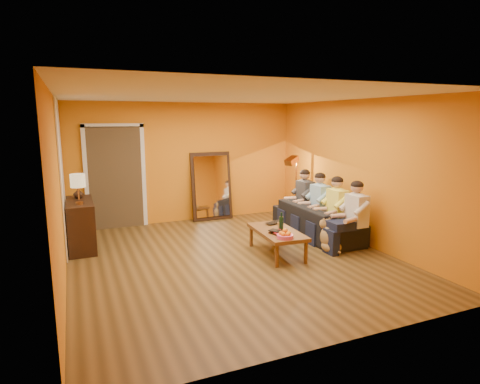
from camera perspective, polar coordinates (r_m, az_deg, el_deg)
name	(u,v)px	position (r m, az deg, el deg)	size (l,w,h in m)	color
room_shell	(224,177)	(6.66, -2.34, 2.14)	(5.00, 5.50, 2.60)	brown
white_accent	(62,175)	(7.62, -24.02, 2.29)	(0.02, 1.90, 2.58)	white
doorway_recess	(115,177)	(8.76, -17.36, 2.02)	(1.06, 0.30, 2.10)	#3F2D19
door_jamb_left	(86,180)	(8.60, -21.05, 1.65)	(0.08, 0.06, 2.20)	white
door_jamb_right	(144,176)	(8.71, -13.55, 2.16)	(0.08, 0.06, 2.20)	white
door_header	(113,125)	(8.55, -17.67, 9.02)	(1.22, 0.06, 0.08)	white
mirror_frame	(211,186)	(9.03, -4.09, 0.85)	(0.92, 0.06, 1.52)	black
mirror_glass	(212,186)	(8.99, -4.01, 0.82)	(0.78, 0.02, 1.36)	white
sideboard	(81,225)	(7.58, -21.70, -4.33)	(0.44, 1.18, 0.85)	black
table_lamp	(78,189)	(7.15, -22.00, 0.37)	(0.24, 0.24, 0.51)	beige
sofa	(317,220)	(7.94, 10.84, -3.97)	(0.83, 2.11, 0.62)	black
coffee_table	(277,242)	(6.81, 5.25, -7.14)	(0.62, 1.22, 0.42)	brown
floor_lamp	(296,191)	(8.71, 7.94, 0.16)	(0.30, 0.24, 1.44)	#A96831
dog	(330,235)	(7.06, 12.71, -5.97)	(0.32, 0.50, 0.60)	#A5794A
person_far_left	(356,216)	(7.17, 16.22, -3.30)	(0.70, 0.44, 1.22)	beige
person_mid_left	(337,209)	(7.59, 13.62, -2.42)	(0.70, 0.44, 1.22)	#F8F552
person_mid_right	(320,204)	(8.03, 11.30, -1.63)	(0.70, 0.44, 1.22)	#8FBEDE
person_far_right	(305,199)	(8.48, 9.22, -0.92)	(0.70, 0.44, 1.22)	#34353A
fruit_bowl	(285,233)	(6.30, 6.43, -5.86)	(0.26, 0.26, 0.16)	#E9528B
wine_bottle	(281,222)	(6.69, 5.89, -4.22)	(0.07, 0.07, 0.31)	black
tumbler	(280,225)	(6.89, 5.70, -4.70)	(0.10, 0.10, 0.09)	#B27F3F
laptop	(277,223)	(7.12, 5.24, -4.46)	(0.37, 0.24, 0.03)	black
book_lower	(273,234)	(6.49, 4.71, -5.97)	(0.17, 0.23, 0.02)	black
book_mid	(273,233)	(6.50, 4.75, -5.76)	(0.18, 0.25, 0.02)	red
book_upper	(273,232)	(6.47, 4.76, -5.66)	(0.15, 0.20, 0.02)	black
vase	(78,193)	(7.72, -22.00, -0.17)	(0.18, 0.18, 0.18)	black
flowers	(77,179)	(7.68, -22.13, 1.69)	(0.17, 0.17, 0.45)	red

